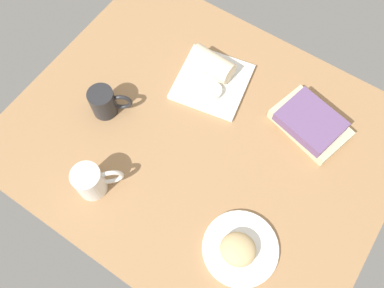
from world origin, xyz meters
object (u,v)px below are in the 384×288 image
Objects in this scene: book_stack at (310,123)px; coffee_mug at (104,102)px; square_plate at (212,82)px; second_mug at (91,181)px; sauce_cup at (213,91)px; round_plate at (240,248)px; scone_pastry at (238,249)px; breakfast_wrap at (212,64)px.

coffee_mug is at bearing -152.03° from book_stack.
second_mug reaches higher than square_plate.
square_plate is 48.14cm from second_mug.
book_stack reaches higher than sauce_cup.
second_mug is at bearing -100.38° from square_plate.
scone_pastry is at bearing -107.27° from round_plate.
breakfast_wrap is at bearing 56.64° from coffee_mug.
breakfast_wrap reaches higher than scone_pastry.
scone_pastry is 42.66cm from second_mug.
scone_pastry is at bearing -50.32° from square_plate.
second_mug reaches higher than sauce_cup.
coffee_mug reaches higher than breakfast_wrap.
breakfast_wrap is 1.20× the size of coffee_mug.
round_plate is 0.82× the size of book_stack.
sauce_cup is at bearing 131.33° from round_plate.
scone_pastry is at bearing -137.84° from breakfast_wrap.
second_mug is (-11.41, -43.24, 2.40)cm from sauce_cup.
book_stack is 60.74cm from coffee_mug.
coffee_mug reaches higher than sauce_cup.
book_stack is 64.44cm from second_mug.
sauce_cup is (-30.68, 36.41, -1.06)cm from scone_pastry.
breakfast_wrap is (-4.99, 7.05, 2.19)cm from sauce_cup.
scone_pastry reaches higher than square_plate.
round_plate is 56.86cm from coffee_mug.
round_plate is 0.94× the size of square_plate.
round_plate is 1.79× the size of second_mug.
breakfast_wrap is 50.69cm from second_mug.
breakfast_wrap is 0.56× the size of book_stack.
square_plate is (-33.45, 40.33, -3.06)cm from scone_pastry.
square_plate is at bearing 129.68° from scone_pastry.
sauce_cup is 44.78cm from second_mug.
book_stack is at bearing 92.06° from round_plate.
book_stack is (34.52, -0.56, -1.82)cm from breakfast_wrap.
coffee_mug is at bearing -137.64° from sauce_cup.
breakfast_wrap is 1.22× the size of second_mug.
second_mug is (-42.09, -6.82, 1.34)cm from scone_pastry.
coffee_mug is (-21.33, -25.90, 3.95)cm from square_plate.
sauce_cup is (2.77, -3.92, 2.00)cm from square_plate.
scone_pastry is at bearing -14.76° from coffee_mug.
scone_pastry is 52.49cm from square_plate.
coffee_mug reaches higher than square_plate.
sauce_cup is at bearing -167.60° from book_stack.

